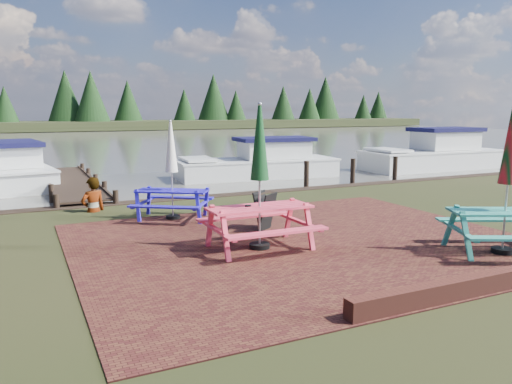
{
  "coord_description": "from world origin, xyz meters",
  "views": [
    {
      "loc": [
        -5.14,
        -7.51,
        2.69
      ],
      "look_at": [
        -0.75,
        1.7,
        1.0
      ],
      "focal_mm": 35.0,
      "sensor_mm": 36.0,
      "label": 1
    }
  ],
  "objects_px": {
    "boat_jetty": "(12,171)",
    "chalkboard": "(265,211)",
    "picnic_table_red": "(260,200)",
    "picnic_table_blue": "(172,186)",
    "boat_far": "(434,156)",
    "jetty": "(72,182)",
    "picnic_table_teal": "(506,204)",
    "person": "(92,178)",
    "boat_near": "(260,164)"
  },
  "relations": [
    {
      "from": "boat_jetty",
      "to": "chalkboard",
      "type": "bearing_deg",
      "value": -73.3
    },
    {
      "from": "picnic_table_red",
      "to": "picnic_table_blue",
      "type": "relative_size",
      "value": 1.16
    },
    {
      "from": "picnic_table_blue",
      "to": "boat_far",
      "type": "height_order",
      "value": "picnic_table_blue"
    },
    {
      "from": "picnic_table_red",
      "to": "chalkboard",
      "type": "height_order",
      "value": "picnic_table_red"
    },
    {
      "from": "jetty",
      "to": "boat_jetty",
      "type": "bearing_deg",
      "value": 129.47
    },
    {
      "from": "picnic_table_teal",
      "to": "chalkboard",
      "type": "bearing_deg",
      "value": 157.78
    },
    {
      "from": "chalkboard",
      "to": "person",
      "type": "distance_m",
      "value": 5.01
    },
    {
      "from": "chalkboard",
      "to": "boat_far",
      "type": "xyz_separation_m",
      "value": [
        13.34,
        8.3,
        0.02
      ]
    },
    {
      "from": "picnic_table_red",
      "to": "boat_jetty",
      "type": "bearing_deg",
      "value": 109.83
    },
    {
      "from": "picnic_table_blue",
      "to": "boat_near",
      "type": "height_order",
      "value": "picnic_table_blue"
    },
    {
      "from": "picnic_table_blue",
      "to": "chalkboard",
      "type": "bearing_deg",
      "value": -18.3
    },
    {
      "from": "picnic_table_red",
      "to": "boat_jetty",
      "type": "height_order",
      "value": "picnic_table_red"
    },
    {
      "from": "picnic_table_teal",
      "to": "picnic_table_red",
      "type": "bearing_deg",
      "value": 176.55
    },
    {
      "from": "picnic_table_teal",
      "to": "picnic_table_blue",
      "type": "distance_m",
      "value": 7.35
    },
    {
      "from": "chalkboard",
      "to": "jetty",
      "type": "bearing_deg",
      "value": 75.2
    },
    {
      "from": "jetty",
      "to": "boat_far",
      "type": "xyz_separation_m",
      "value": [
        16.6,
        -0.68,
        0.35
      ]
    },
    {
      "from": "picnic_table_blue",
      "to": "boat_jetty",
      "type": "xyz_separation_m",
      "value": [
        -3.63,
        9.3,
        -0.48
      ]
    },
    {
      "from": "chalkboard",
      "to": "boat_near",
      "type": "xyz_separation_m",
      "value": [
        4.42,
        9.33,
        -0.08
      ]
    },
    {
      "from": "chalkboard",
      "to": "jetty",
      "type": "distance_m",
      "value": 9.55
    },
    {
      "from": "picnic_table_blue",
      "to": "boat_near",
      "type": "distance_m",
      "value": 9.46
    },
    {
      "from": "picnic_table_blue",
      "to": "boat_near",
      "type": "relative_size",
      "value": 0.34
    },
    {
      "from": "picnic_table_red",
      "to": "picnic_table_blue",
      "type": "distance_m",
      "value": 3.43
    },
    {
      "from": "chalkboard",
      "to": "picnic_table_blue",
      "type": "bearing_deg",
      "value": 93.1
    },
    {
      "from": "boat_jetty",
      "to": "boat_near",
      "type": "height_order",
      "value": "boat_jetty"
    },
    {
      "from": "chalkboard",
      "to": "boat_jetty",
      "type": "distance_m",
      "value": 12.43
    },
    {
      "from": "picnic_table_teal",
      "to": "boat_near",
      "type": "height_order",
      "value": "picnic_table_teal"
    },
    {
      "from": "jetty",
      "to": "picnic_table_teal",
      "type": "bearing_deg",
      "value": -62.76
    },
    {
      "from": "picnic_table_teal",
      "to": "boat_jetty",
      "type": "xyz_separation_m",
      "value": [
        -8.39,
        14.9,
        -0.59
      ]
    },
    {
      "from": "jetty",
      "to": "chalkboard",
      "type": "bearing_deg",
      "value": -70.02
    },
    {
      "from": "boat_jetty",
      "to": "person",
      "type": "height_order",
      "value": "person"
    },
    {
      "from": "jetty",
      "to": "boat_jetty",
      "type": "xyz_separation_m",
      "value": [
        -1.92,
        2.33,
        0.26
      ]
    },
    {
      "from": "jetty",
      "to": "boat_far",
      "type": "height_order",
      "value": "boat_far"
    },
    {
      "from": "picnic_table_teal",
      "to": "boat_near",
      "type": "relative_size",
      "value": 0.39
    },
    {
      "from": "picnic_table_red",
      "to": "picnic_table_blue",
      "type": "height_order",
      "value": "picnic_table_red"
    },
    {
      "from": "picnic_table_teal",
      "to": "boat_jetty",
      "type": "distance_m",
      "value": 17.11
    },
    {
      "from": "picnic_table_teal",
      "to": "jetty",
      "type": "relative_size",
      "value": 0.3
    },
    {
      "from": "picnic_table_blue",
      "to": "boat_far",
      "type": "distance_m",
      "value": 16.18
    },
    {
      "from": "picnic_table_teal",
      "to": "boat_far",
      "type": "distance_m",
      "value": 15.63
    },
    {
      "from": "boat_near",
      "to": "person",
      "type": "distance_m",
      "value": 9.42
    },
    {
      "from": "boat_near",
      "to": "person",
      "type": "relative_size",
      "value": 3.89
    },
    {
      "from": "boat_far",
      "to": "picnic_table_teal",
      "type": "bearing_deg",
      "value": 141.22
    },
    {
      "from": "boat_far",
      "to": "boat_jetty",
      "type": "bearing_deg",
      "value": 82.42
    },
    {
      "from": "picnic_table_blue",
      "to": "boat_far",
      "type": "relative_size",
      "value": 0.34
    },
    {
      "from": "picnic_table_teal",
      "to": "chalkboard",
      "type": "xyz_separation_m",
      "value": [
        -3.21,
        3.6,
        -0.51
      ]
    },
    {
      "from": "picnic_table_red",
      "to": "jetty",
      "type": "xyz_separation_m",
      "value": [
        -2.48,
        10.31,
        -0.86
      ]
    },
    {
      "from": "chalkboard",
      "to": "boat_far",
      "type": "distance_m",
      "value": 15.71
    },
    {
      "from": "chalkboard",
      "to": "boat_near",
      "type": "relative_size",
      "value": 0.12
    },
    {
      "from": "picnic_table_red",
      "to": "jetty",
      "type": "distance_m",
      "value": 10.64
    },
    {
      "from": "jetty",
      "to": "boat_far",
      "type": "bearing_deg",
      "value": -2.33
    },
    {
      "from": "chalkboard",
      "to": "jetty",
      "type": "height_order",
      "value": "chalkboard"
    }
  ]
}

